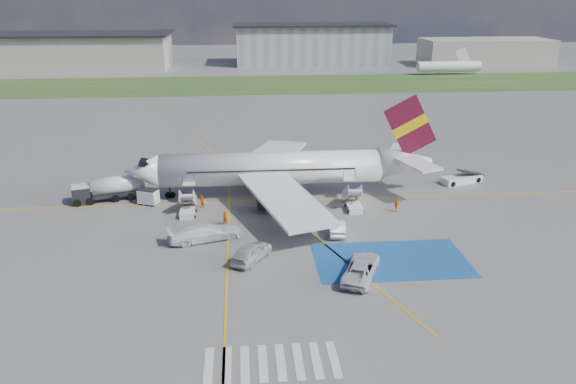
% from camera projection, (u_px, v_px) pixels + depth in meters
% --- Properties ---
extents(ground, '(400.00, 400.00, 0.00)m').
position_uv_depth(ground, '(280.00, 245.00, 54.50)').
color(ground, '#60605E').
rests_on(ground, ground).
extents(grass_strip, '(400.00, 30.00, 0.01)m').
position_uv_depth(grass_strip, '(253.00, 85.00, 143.34)').
color(grass_strip, '#2D4C1E').
rests_on(grass_strip, ground).
extents(taxiway_line_main, '(120.00, 0.20, 0.01)m').
position_uv_depth(taxiway_line_main, '(272.00, 201.00, 65.72)').
color(taxiway_line_main, gold).
rests_on(taxiway_line_main, ground).
extents(taxiway_line_cross, '(0.20, 60.00, 0.01)m').
position_uv_depth(taxiway_line_cross, '(226.00, 302.00, 44.75)').
color(taxiway_line_cross, gold).
rests_on(taxiway_line_cross, ground).
extents(taxiway_line_diag, '(20.71, 56.45, 0.01)m').
position_uv_depth(taxiway_line_diag, '(272.00, 201.00, 65.72)').
color(taxiway_line_diag, gold).
rests_on(taxiway_line_diag, ground).
extents(staging_box, '(14.00, 8.00, 0.01)m').
position_uv_depth(staging_box, '(391.00, 260.00, 51.56)').
color(staging_box, '#184E92').
rests_on(staging_box, ground).
extents(crosswalk, '(9.00, 4.00, 0.01)m').
position_uv_depth(crosswalk, '(272.00, 363.00, 37.52)').
color(crosswalk, silver).
rests_on(crosswalk, ground).
extents(terminal_west, '(60.00, 22.00, 10.00)m').
position_uv_depth(terminal_west, '(68.00, 52.00, 169.94)').
color(terminal_west, '#9D9387').
rests_on(terminal_west, ground).
extents(terminal_centre, '(48.00, 18.00, 12.00)m').
position_uv_depth(terminal_centre, '(312.00, 45.00, 180.28)').
color(terminal_centre, gray).
rests_on(terminal_centre, ground).
extents(terminal_east, '(40.00, 16.00, 8.00)m').
position_uv_depth(terminal_east, '(485.00, 52.00, 178.84)').
color(terminal_east, '#9D9387').
rests_on(terminal_east, ground).
extents(airliner, '(36.81, 32.95, 11.92)m').
position_uv_depth(airliner, '(284.00, 168.00, 66.55)').
color(airliner, white).
rests_on(airliner, ground).
extents(airstairs_fwd, '(1.90, 5.20, 3.60)m').
position_uv_depth(airstairs_fwd, '(188.00, 209.00, 61.67)').
color(airstairs_fwd, white).
rests_on(airstairs_fwd, ground).
extents(airstairs_aft, '(1.90, 5.20, 3.60)m').
position_uv_depth(airstairs_aft, '(354.00, 204.00, 63.15)').
color(airstairs_aft, white).
rests_on(airstairs_aft, ground).
extents(fuel_tanker, '(8.39, 4.27, 2.77)m').
position_uv_depth(fuel_tanker, '(109.00, 190.00, 65.75)').
color(fuel_tanker, black).
rests_on(fuel_tanker, ground).
extents(gpu_cart, '(2.56, 2.13, 1.84)m').
position_uv_depth(gpu_cart, '(148.00, 197.00, 64.52)').
color(gpu_cart, white).
rests_on(gpu_cart, ground).
extents(belt_loader, '(5.98, 3.53, 1.73)m').
position_uv_depth(belt_loader, '(462.00, 179.00, 71.80)').
color(belt_loader, white).
rests_on(belt_loader, ground).
extents(car_silver_a, '(4.39, 5.30, 1.71)m').
position_uv_depth(car_silver_a, '(251.00, 252.00, 51.25)').
color(car_silver_a, '#B1B3B9').
rests_on(car_silver_a, ground).
extents(car_silver_b, '(1.94, 4.64, 1.49)m').
position_uv_depth(car_silver_b, '(336.00, 226.00, 57.03)').
color(car_silver_b, silver).
rests_on(car_silver_b, ground).
extents(van_white_a, '(4.29, 5.79, 1.97)m').
position_uv_depth(van_white_a, '(362.00, 266.00, 48.46)').
color(van_white_a, silver).
rests_on(van_white_a, ground).
extents(van_white_b, '(5.94, 3.72, 2.17)m').
position_uv_depth(van_white_b, '(205.00, 230.00, 55.29)').
color(van_white_b, white).
rests_on(van_white_b, ground).
extents(crew_fwd, '(0.61, 0.43, 1.57)m').
position_uv_depth(crew_fwd, '(226.00, 218.00, 58.97)').
color(crew_fwd, orange).
rests_on(crew_fwd, ground).
extents(crew_nose, '(0.99, 1.00, 1.63)m').
position_uv_depth(crew_nose, '(202.00, 202.00, 63.34)').
color(crew_nose, orange).
rests_on(crew_nose, ground).
extents(crew_aft, '(0.71, 1.01, 1.60)m').
position_uv_depth(crew_aft, '(397.00, 205.00, 62.39)').
color(crew_aft, orange).
rests_on(crew_aft, ground).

